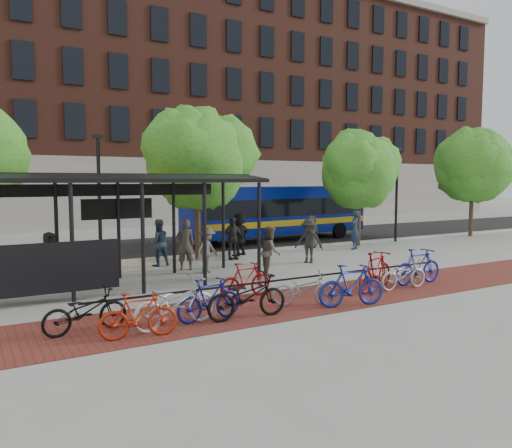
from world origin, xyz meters
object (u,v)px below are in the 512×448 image
bus_shelter (92,193)px  bike_4 (247,297)px  lamp_post_left (99,197)px  bike_5 (246,280)px  bike_2 (175,303)px  pedestrian_3 (207,250)px  bike_10 (404,274)px  pedestrian_5 (239,234)px  bus (278,210)px  pedestrian_0 (50,255)px  pedestrian_9 (309,241)px  bike_7 (351,285)px  pedestrian_6 (312,232)px  lamp_post_right (397,192)px  pedestrian_1 (185,245)px  pedestrian_7 (354,230)px  bike_11 (418,266)px  tree_b (199,155)px  tree_d (473,162)px  bike_3 (209,299)px  bike_0 (85,311)px  tree_c (360,167)px  bike_6 (304,289)px  pedestrian_4 (232,238)px  pedestrian_2 (158,243)px  bike_1 (138,315)px  bike_9 (375,271)px

bus_shelter → bike_4: bearing=-65.1°
lamp_post_left → bike_5: (2.36, -7.47, -2.23)m
bike_2 → pedestrian_3: size_ratio=1.27×
bike_4 → bike_10: bearing=-82.6°
bus_shelter → pedestrian_5: (7.20, 3.89, -2.04)m
bus → pedestrian_0: bearing=-162.2°
lamp_post_left → pedestrian_9: (7.57, -3.41, -1.84)m
bike_7 → pedestrian_6: bearing=-18.7°
lamp_post_right → pedestrian_1: size_ratio=2.65×
bike_7 → pedestrian_0: 10.32m
pedestrian_0 → pedestrian_7: pedestrian_7 is taller
bike_11 → tree_b: bearing=26.5°
bike_5 → pedestrian_0: size_ratio=1.06×
bike_2 → pedestrian_6: bearing=-59.6°
tree_d → bus: tree_d is taller
pedestrian_1 → pedestrian_9: 5.09m
lamp_post_left → pedestrian_0: lamp_post_left is taller
bike_3 → tree_b: bearing=-27.9°
tree_b → lamp_post_left: tree_b is taller
lamp_post_right → bike_0: 20.34m
pedestrian_5 → pedestrian_7: pedestrian_7 is taller
lamp_post_right → tree_c: bearing=-175.1°
bike_10 → bike_6: bearing=92.9°
bike_2 → bike_11: bearing=-96.9°
bus → pedestrian_0: 13.86m
tree_b → lamp_post_right: tree_b is taller
bike_0 → bike_3: (2.78, -0.50, 0.03)m
pedestrian_1 → pedestrian_4: bearing=-138.3°
bike_3 → pedestrian_2: pedestrian_2 is taller
bike_6 → tree_d: bearing=-42.1°
tree_b → lamp_post_right: bearing=1.2°
pedestrian_5 → bike_6: bearing=45.9°
pedestrian_5 → pedestrian_7: bearing=142.4°
bike_4 → bike_11: size_ratio=1.07×
bike_1 → pedestrian_6: size_ratio=1.03×
pedestrian_4 → tree_c: bearing=-0.4°
bike_9 → bus: bearing=-39.3°
pedestrian_2 → pedestrian_4: pedestrian_2 is taller
lamp_post_right → bike_9: bearing=-138.4°
bike_7 → pedestrian_3: size_ratio=1.14×
tree_d → bike_7: (-17.78, -9.52, -3.89)m
bus_shelter → bike_9: 9.00m
bike_0 → bike_2: bike_2 is taller
bike_4 → pedestrian_7: pedestrian_7 is taller
tree_b → pedestrian_7: size_ratio=3.35×
bike_2 → bike_5: (2.79, 1.70, -0.05)m
lamp_post_left → bike_3: bearing=-87.0°
bike_4 → pedestrian_7: size_ratio=1.08×
lamp_post_left → bike_11: size_ratio=2.61×
bus_shelter → pedestrian_4: bus_shelter is taller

